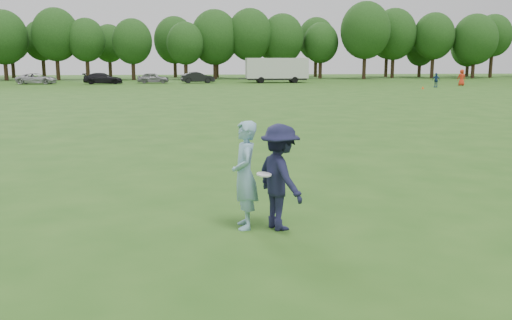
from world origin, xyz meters
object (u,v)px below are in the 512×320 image
object	(u,v)px
car_d	(103,78)
field_cone	(423,88)
player_far_b	(436,80)
defender	(280,177)
car_e	(153,78)
thrower	(245,175)
player_far_c	(462,78)
car_f	(198,78)
cargo_trailer	(277,69)
car_c	(37,79)

from	to	relation	value
car_d	field_cone	bearing A→B (deg)	-118.02
player_far_b	car_d	distance (m)	39.57
defender	player_far_b	xyz separation A→B (m)	(25.06, 47.67, -0.19)
defender	field_cone	bearing A→B (deg)	-48.44
car_e	thrower	bearing A→B (deg)	-174.50
player_far_c	car_f	distance (m)	32.22
thrower	car_f	xyz separation A→B (m)	(-0.15, 61.29, -0.29)
defender	cargo_trailer	bearing A→B (deg)	-30.73
car_c	car_e	distance (m)	14.16
player_far_b	cargo_trailer	size ratio (longest dim) A/B	0.18
field_cone	car_f	bearing A→B (deg)	144.04
car_d	car_e	xyz separation A→B (m)	(6.06, 1.34, -0.01)
thrower	car_e	world-z (taller)	thrower
player_far_b	field_cone	world-z (taller)	player_far_b
car_f	field_cone	xyz separation A→B (m)	(23.08, -16.74, -0.56)
field_cone	cargo_trailer	world-z (taller)	cargo_trailer
defender	player_far_c	world-z (taller)	defender
field_cone	car_c	bearing A→B (deg)	159.38
thrower	car_d	xyz separation A→B (m)	(-11.88, 59.95, -0.31)
defender	car_e	world-z (taller)	defender
car_c	cargo_trailer	world-z (taller)	cargo_trailer
field_cone	defender	bearing A→B (deg)	-116.52
car_f	cargo_trailer	size ratio (longest dim) A/B	0.48
thrower	field_cone	xyz separation A→B (m)	(22.93, 44.54, -0.85)
car_d	car_e	bearing A→B (deg)	-81.70
player_far_c	cargo_trailer	xyz separation A→B (m)	(-20.19, 10.28, 0.83)
player_far_b	cargo_trailer	distance (m)	20.63
car_f	thrower	bearing A→B (deg)	172.51
car_d	field_cone	size ratio (longest dim) A/B	15.84
car_d	player_far_c	bearing A→B (deg)	-106.46
car_c	car_d	bearing A→B (deg)	-92.13
thrower	cargo_trailer	xyz separation A→B (m)	(10.11, 61.03, 0.78)
cargo_trailer	player_far_b	bearing A→B (deg)	-40.88
car_e	car_f	distance (m)	5.67
player_far_c	car_c	world-z (taller)	player_far_c
defender	car_f	distance (m)	61.42
player_far_c	defender	bearing A→B (deg)	68.45
car_c	cargo_trailer	xyz separation A→B (m)	(30.07, 0.34, 1.11)
car_c	thrower	bearing A→B (deg)	-158.77
player_far_c	car_d	xyz separation A→B (m)	(-42.18, 9.21, -0.26)
thrower	player_far_c	bearing A→B (deg)	147.34
player_far_c	cargo_trailer	size ratio (longest dim) A/B	0.21
player_far_b	player_far_c	distance (m)	5.62
car_d	car_e	distance (m)	6.20
player_far_b	car_f	world-z (taller)	player_far_b
thrower	defender	world-z (taller)	thrower
player_far_b	cargo_trailer	xyz separation A→B (m)	(-15.58, 13.49, 0.99)
player_far_b	car_e	world-z (taller)	player_far_b
car_e	car_f	xyz separation A→B (m)	(5.67, -0.00, 0.03)
cargo_trailer	car_f	bearing A→B (deg)	178.55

